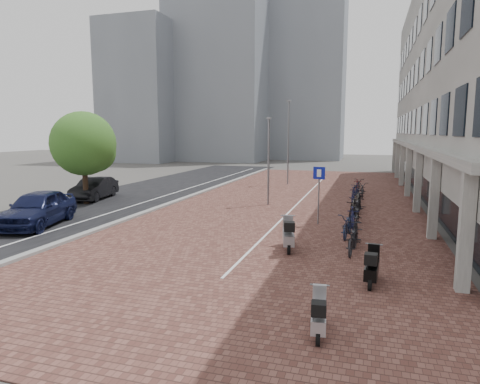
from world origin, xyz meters
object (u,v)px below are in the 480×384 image
at_px(scooter_front, 288,234).
at_px(scooter_mid, 372,266).
at_px(car_navy, 38,208).
at_px(scooter_back, 319,313).
at_px(parking_sign, 319,185).
at_px(car_dark, 94,188).

relative_size(scooter_front, scooter_mid, 1.13).
relative_size(car_navy, scooter_back, 3.46).
bearing_deg(scooter_mid, parking_sign, 112.12).
xyz_separation_m(car_navy, car_dark, (-2.34, 7.45, -0.12)).
relative_size(car_dark, scooter_front, 2.42).
bearing_deg(scooter_front, parking_sign, 70.60).
bearing_deg(scooter_mid, car_dark, 152.02).
height_order(scooter_front, scooter_mid, scooter_front).
xyz_separation_m(scooter_front, scooter_mid, (2.94, -2.79, -0.07)).
height_order(car_navy, scooter_front, car_navy).
bearing_deg(parking_sign, scooter_mid, -56.26).
xyz_separation_m(scooter_mid, scooter_back, (-1.10, -3.52, -0.06)).
height_order(car_dark, scooter_mid, car_dark).
bearing_deg(car_navy, scooter_front, -17.62).
bearing_deg(parking_sign, car_navy, -146.03).
xyz_separation_m(scooter_front, scooter_back, (1.84, -6.30, -0.13)).
bearing_deg(scooter_mid, scooter_back, -103.10).
bearing_deg(parking_sign, scooter_front, -80.84).
bearing_deg(scooter_back, parking_sign, 91.23).
bearing_deg(car_dark, scooter_front, -39.55).
xyz_separation_m(scooter_front, parking_sign, (0.55, 4.64, 1.26)).
relative_size(scooter_mid, scooter_back, 1.12).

